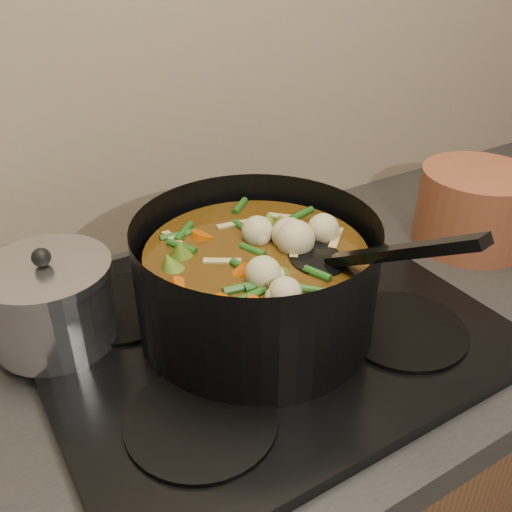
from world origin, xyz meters
TOP-DOWN VIEW (x-y plane):
  - stovetop at (0.00, 1.93)m, footprint 0.62×0.54m
  - stockpot at (-0.01, 1.92)m, footprint 0.33×0.44m
  - saucepan at (-0.26, 2.04)m, footprint 0.17×0.17m
  - terracotta_crock at (0.47, 1.95)m, footprint 0.21×0.21m

SIDE VIEW (x-z plane):
  - stovetop at x=0.00m, z-range 0.91..0.93m
  - terracotta_crock at x=0.47m, z-range 0.91..1.05m
  - saucepan at x=-0.26m, z-range 0.92..1.06m
  - stockpot at x=-0.01m, z-range 0.89..1.13m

